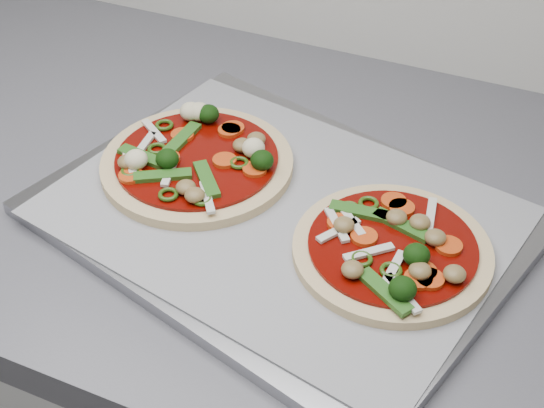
% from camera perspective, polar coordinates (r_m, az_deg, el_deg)
% --- Properties ---
extents(baking_tray, '(0.52, 0.44, 0.01)m').
position_cam_1_polar(baking_tray, '(0.75, 0.57, -0.99)').
color(baking_tray, gray).
rests_on(baking_tray, countertop).
extents(parchment, '(0.48, 0.39, 0.00)m').
position_cam_1_polar(parchment, '(0.74, 0.58, -0.51)').
color(parchment, gray).
rests_on(parchment, baking_tray).
extents(pizza_left, '(0.24, 0.24, 0.03)m').
position_cam_1_polar(pizza_left, '(0.79, -5.69, 3.36)').
color(pizza_left, '#D1B582').
rests_on(pizza_left, parchment).
extents(pizza_right, '(0.21, 0.21, 0.03)m').
position_cam_1_polar(pizza_right, '(0.70, 9.09, -3.38)').
color(pizza_right, '#D1B582').
rests_on(pizza_right, parchment).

